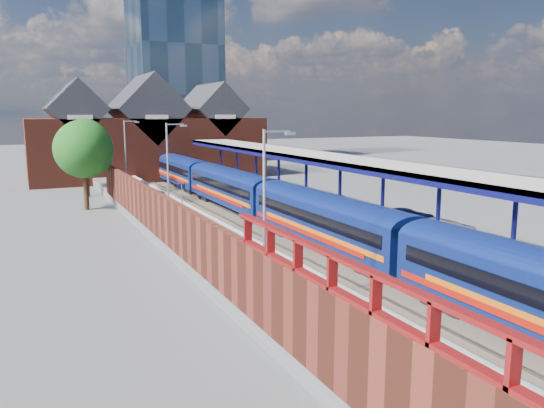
{
  "coord_description": "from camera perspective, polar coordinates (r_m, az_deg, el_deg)",
  "views": [
    {
      "loc": [
        -15.67,
        -14.02,
        8.65
      ],
      "look_at": [
        -0.52,
        17.81,
        2.6
      ],
      "focal_mm": 35.0,
      "sensor_mm": 36.0,
      "label": 1
    }
  ],
  "objects": [
    {
      "name": "parked_car_dark",
      "position": [
        42.01,
        7.01,
        0.12
      ],
      "size": [
        5.07,
        3.23,
        1.37
      ],
      "primitive_type": "imported",
      "rotation": [
        0.0,
        0.0,
        1.87
      ],
      "color": "black",
      "rests_on": "right_platform"
    },
    {
      "name": "brick_wall",
      "position": [
        29.24,
        -9.88,
        -2.64
      ],
      "size": [
        0.35,
        50.0,
        3.86
      ],
      "color": "maroon",
      "rests_on": "left_platform"
    },
    {
      "name": "lamp_post_c",
      "position": [
        37.38,
        -10.94,
        3.95
      ],
      "size": [
        1.48,
        0.18,
        7.0
      ],
      "color": "#A5A8AA",
      "rests_on": "left_platform"
    },
    {
      "name": "tree_near",
      "position": [
        50.32,
        -19.42,
        5.43
      ],
      "size": [
        5.2,
        5.2,
        8.1
      ],
      "color": "#382314",
      "rests_on": "ground"
    },
    {
      "name": "ground",
      "position": [
        47.52,
        -5.77,
        -0.8
      ],
      "size": [
        240.0,
        240.0,
        0.0
      ],
      "primitive_type": "plane",
      "color": "#5B5B5E",
      "rests_on": "ground"
    },
    {
      "name": "lamp_post_b",
      "position": [
        22.38,
        -0.52,
        0.34
      ],
      "size": [
        1.48,
        0.18,
        7.0
      ],
      "color": "#A5A8AA",
      "rests_on": "left_platform"
    },
    {
      "name": "platform_sign",
      "position": [
        39.94,
        -9.67,
        1.02
      ],
      "size": [
        0.55,
        0.08,
        2.5
      ],
      "color": "#A5A8AA",
      "rests_on": "left_platform"
    },
    {
      "name": "rails",
      "position": [
        38.41,
        -0.71,
        -3.09
      ],
      "size": [
        4.51,
        76.0,
        0.14
      ],
      "color": "slate",
      "rests_on": "ground"
    },
    {
      "name": "train",
      "position": [
        40.49,
        -0.02,
        0.46
      ],
      "size": [
        2.87,
        65.9,
        3.45
      ],
      "color": "navy",
      "rests_on": "ground"
    },
    {
      "name": "parked_car_blue",
      "position": [
        37.46,
        14.18,
        -1.36
      ],
      "size": [
        4.75,
        2.58,
        1.26
      ],
      "primitive_type": "imported",
      "rotation": [
        0.0,
        0.0,
        1.68
      ],
      "color": "navy",
      "rests_on": "right_platform"
    },
    {
      "name": "ballast_bed",
      "position": [
        38.43,
        -0.71,
        -3.22
      ],
      "size": [
        6.0,
        76.0,
        0.06
      ],
      "primitive_type": "cube",
      "color": "#473D33",
      "rests_on": "ground"
    },
    {
      "name": "coping_left",
      "position": [
        37.04,
        -5.15,
        -2.18
      ],
      "size": [
        0.3,
        76.0,
        0.05
      ],
      "primitive_type": "cube",
      "color": "silver",
      "rests_on": "left_platform"
    },
    {
      "name": "tree_far",
      "position": [
        58.36,
        -19.31,
        5.96
      ],
      "size": [
        5.2,
        5.2,
        8.1
      ],
      "color": "#382314",
      "rests_on": "ground"
    },
    {
      "name": "lamp_post_d",
      "position": [
        52.97,
        -15.35,
        5.43
      ],
      "size": [
        1.48,
        0.18,
        7.0
      ],
      "color": "#A5A8AA",
      "rests_on": "left_platform"
    },
    {
      "name": "parked_car_silver",
      "position": [
        33.66,
        18.03,
        -2.67
      ],
      "size": [
        4.32,
        1.83,
        1.39
      ],
      "primitive_type": "imported",
      "rotation": [
        0.0,
        0.0,
        1.66
      ],
      "color": "silver",
      "rests_on": "right_platform"
    },
    {
      "name": "yellow_line",
      "position": [
        36.85,
        -6.02,
        -2.29
      ],
      "size": [
        0.14,
        76.0,
        0.01
      ],
      "primitive_type": "cube",
      "color": "yellow",
      "rests_on": "left_platform"
    },
    {
      "name": "right_platform",
      "position": [
        41.15,
        6.9,
        -1.76
      ],
      "size": [
        6.0,
        76.0,
        1.0
      ],
      "primitive_type": "cube",
      "color": "#565659",
      "rests_on": "ground"
    },
    {
      "name": "left_platform",
      "position": [
        36.43,
        -8.61,
        -3.3
      ],
      "size": [
        5.0,
        76.0,
        1.0
      ],
      "primitive_type": "cube",
      "color": "#565659",
      "rests_on": "ground"
    },
    {
      "name": "glass_tower",
      "position": [
        98.15,
        -10.54,
        16.34
      ],
      "size": [
        14.2,
        14.2,
        40.3
      ],
      "color": "#425E71",
      "rests_on": "ground"
    },
    {
      "name": "coping_right",
      "position": [
        39.62,
        3.43,
        -1.38
      ],
      "size": [
        0.3,
        76.0,
        0.05
      ],
      "primitive_type": "cube",
      "color": "silver",
      "rests_on": "right_platform"
    },
    {
      "name": "station_building",
      "position": [
        73.77,
        -13.27,
        6.99
      ],
      "size": [
        30.0,
        12.12,
        13.78
      ],
      "color": "maroon",
      "rests_on": "ground"
    },
    {
      "name": "canopy",
      "position": [
        41.87,
        5.0,
        5.04
      ],
      "size": [
        4.5,
        52.0,
        4.48
      ],
      "color": "#0E0F56",
      "rests_on": "right_platform"
    }
  ]
}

